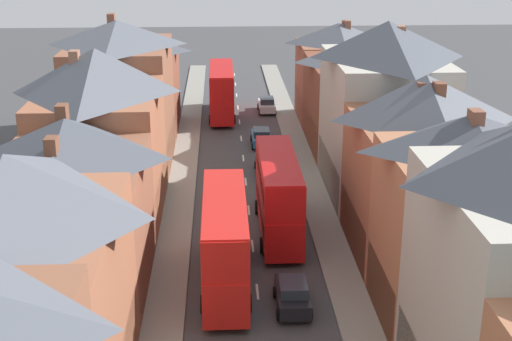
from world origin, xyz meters
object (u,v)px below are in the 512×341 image
object	(u,v)px
double_decker_bus_lead	(278,193)
car_parked_right_a	(267,105)
car_mid_black	(261,137)
double_decker_bus_far_approaching	(225,241)
car_parked_left_a	(293,294)
car_near_silver	(267,164)
double_decker_bus_mid_street	(222,91)

from	to	relation	value
double_decker_bus_lead	car_parked_right_a	world-z (taller)	double_decker_bus_lead
car_parked_right_a	car_mid_black	size ratio (longest dim) A/B	1.00
double_decker_bus_far_approaching	car_parked_left_a	size ratio (longest dim) A/B	2.75
car_near_silver	car_parked_left_a	distance (m)	21.82
double_decker_bus_mid_street	car_parked_right_a	xyz separation A→B (m)	(4.91, 1.60, -1.98)
double_decker_bus_mid_street	car_parked_left_a	distance (m)	40.39
double_decker_bus_far_approaching	car_parked_right_a	bearing A→B (deg)	82.82
double_decker_bus_mid_street	car_parked_left_a	xyz separation A→B (m)	(3.61, -40.18, -1.96)
car_parked_right_a	car_parked_left_a	bearing A→B (deg)	-91.78
car_parked_left_a	car_mid_black	world-z (taller)	car_parked_left_a
car_mid_black	double_decker_bus_far_approaching	bearing A→B (deg)	-97.68
double_decker_bus_mid_street	car_near_silver	size ratio (longest dim) A/B	2.66
double_decker_bus_far_approaching	car_near_silver	distance (m)	19.45
car_near_silver	car_mid_black	xyz separation A→B (m)	(0.00, 7.77, 0.03)
double_decker_bus_lead	car_mid_black	distance (m)	19.70
double_decker_bus_far_approaching	double_decker_bus_mid_street	bearing A→B (deg)	90.00
double_decker_bus_far_approaching	car_mid_black	xyz separation A→B (m)	(3.61, 26.78, -1.99)
car_near_silver	car_parked_left_a	size ratio (longest dim) A/B	1.03
double_decker_bus_mid_street	car_near_silver	xyz separation A→B (m)	(3.61, -18.36, -2.02)
double_decker_bus_mid_street	car_near_silver	distance (m)	18.82
double_decker_bus_far_approaching	car_parked_right_a	size ratio (longest dim) A/B	2.63
car_parked_left_a	car_parked_right_a	world-z (taller)	car_parked_left_a
double_decker_bus_mid_street	car_parked_left_a	size ratio (longest dim) A/B	2.75
car_parked_left_a	car_mid_black	size ratio (longest dim) A/B	0.96
car_near_silver	car_parked_left_a	xyz separation A→B (m)	(0.00, -21.82, 0.06)
double_decker_bus_mid_street	double_decker_bus_far_approaching	world-z (taller)	same
double_decker_bus_lead	double_decker_bus_mid_street	xyz separation A→B (m)	(-3.60, 30.19, 0.00)
car_parked_left_a	car_mid_black	distance (m)	29.59
double_decker_bus_far_approaching	car_parked_right_a	distance (m)	39.33
car_parked_left_a	car_parked_right_a	bearing A→B (deg)	88.22
double_decker_bus_mid_street	car_parked_left_a	bearing A→B (deg)	-84.87
double_decker_bus_mid_street	car_near_silver	bearing A→B (deg)	-78.88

